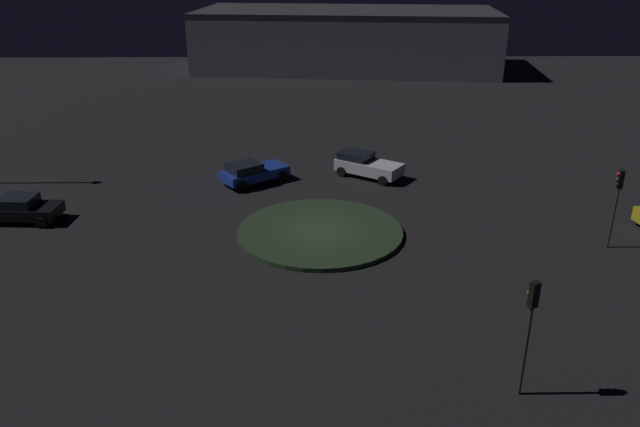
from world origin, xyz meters
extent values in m
plane|color=black|center=(0.00, 0.00, 0.00)|extent=(116.63, 116.63, 0.00)
cylinder|color=#263823|center=(0.00, 0.00, 0.12)|extent=(8.80, 8.80, 0.24)
cylinder|color=black|center=(1.06, -17.64, 0.31)|extent=(0.29, 0.65, 0.63)
cube|color=black|center=(1.91, 16.51, 0.62)|extent=(2.07, 4.25, 0.61)
cube|color=black|center=(1.92, 16.57, 1.19)|extent=(1.73, 1.85, 0.53)
cylinder|color=black|center=(2.92, 17.96, 0.31)|extent=(0.25, 0.63, 0.62)
cylinder|color=black|center=(0.91, 15.06, 0.31)|extent=(0.25, 0.63, 0.62)
cylinder|color=black|center=(2.77, 14.97, 0.31)|extent=(0.25, 0.63, 0.62)
cube|color=#1E38A5|center=(7.87, 4.09, 0.65)|extent=(4.05, 4.57, 0.59)
cube|color=black|center=(7.41, 4.71, 1.19)|extent=(2.53, 2.60, 0.49)
cylinder|color=black|center=(9.54, 3.41, 0.36)|extent=(0.60, 0.70, 0.71)
cylinder|color=black|center=(8.01, 2.29, 0.36)|extent=(0.60, 0.70, 0.71)
cylinder|color=black|center=(7.72, 5.89, 0.36)|extent=(0.60, 0.70, 0.71)
cylinder|color=black|center=(6.19, 4.77, 0.36)|extent=(0.60, 0.70, 0.71)
cube|color=white|center=(8.88, -3.38, 0.69)|extent=(4.03, 4.64, 0.74)
cube|color=black|center=(9.47, -2.53, 1.30)|extent=(2.53, 2.63, 0.47)
cylinder|color=black|center=(8.75, -5.20, 0.32)|extent=(0.55, 0.66, 0.65)
cylinder|color=black|center=(7.21, -4.12, 0.32)|extent=(0.55, 0.66, 0.65)
cylinder|color=black|center=(10.54, -2.64, 0.32)|extent=(0.55, 0.66, 0.65)
cylinder|color=black|center=(9.00, -1.56, 0.32)|extent=(0.55, 0.66, 0.65)
cylinder|color=#2D2D2D|center=(-1.85, -14.57, 1.61)|extent=(0.12, 0.12, 3.21)
cube|color=black|center=(-1.85, -14.57, 3.66)|extent=(0.33, 0.26, 0.90)
sphere|color=red|center=(-1.83, -14.43, 3.93)|extent=(0.20, 0.20, 0.20)
sphere|color=#4C380F|center=(-1.83, -14.43, 3.66)|extent=(0.20, 0.20, 0.20)
sphere|color=#0F3819|center=(-1.83, -14.43, 3.39)|extent=(0.20, 0.20, 0.20)
cylinder|color=#2D2D2D|center=(-13.01, -6.59, 1.72)|extent=(0.12, 0.12, 3.45)
cube|color=black|center=(-13.01, -6.59, 3.90)|extent=(0.33, 0.37, 0.90)
sphere|color=#3F0C0C|center=(-12.88, -6.52, 4.17)|extent=(0.20, 0.20, 0.20)
sphere|color=yellow|center=(-12.88, -6.52, 3.90)|extent=(0.20, 0.20, 0.20)
sphere|color=#0F3819|center=(-12.88, -6.52, 3.63)|extent=(0.20, 0.20, 0.20)
cube|color=#8C939E|center=(49.69, -4.07, 3.20)|extent=(19.70, 37.73, 6.40)
cube|color=#333338|center=(49.69, -4.07, 6.75)|extent=(19.70, 37.73, 0.70)
camera|label=1|loc=(-29.92, 0.44, 13.99)|focal=34.84mm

